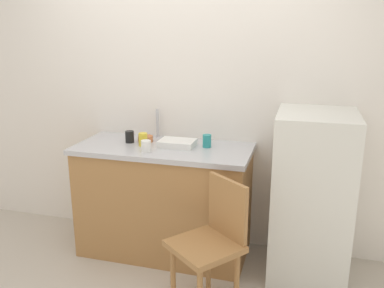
# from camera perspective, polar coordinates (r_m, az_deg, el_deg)

# --- Properties ---
(back_wall) EXTENTS (4.80, 0.10, 2.52)m
(back_wall) POSITION_cam_1_polar(r_m,az_deg,el_deg) (3.48, -1.30, 6.57)
(back_wall) COLOR white
(back_wall) RESTS_ON ground_plane
(cabinet_base) EXTENTS (1.36, 0.60, 0.88)m
(cabinet_base) POSITION_cam_1_polar(r_m,az_deg,el_deg) (3.41, -3.86, -8.08)
(cabinet_base) COLOR #A87542
(cabinet_base) RESTS_ON ground_plane
(countertop) EXTENTS (1.40, 0.64, 0.04)m
(countertop) POSITION_cam_1_polar(r_m,az_deg,el_deg) (3.25, -4.01, -0.63)
(countertop) COLOR #B7B7BC
(countertop) RESTS_ON cabinet_base
(faucet) EXTENTS (0.02, 0.02, 0.24)m
(faucet) POSITION_cam_1_polar(r_m,az_deg,el_deg) (3.49, -4.84, 2.89)
(faucet) COLOR #B7B7BC
(faucet) RESTS_ON countertop
(refrigerator) EXTENTS (0.55, 0.63, 1.26)m
(refrigerator) POSITION_cam_1_polar(r_m,az_deg,el_deg) (3.15, 16.35, -7.07)
(refrigerator) COLOR silver
(refrigerator) RESTS_ON ground_plane
(chair) EXTENTS (0.56, 0.56, 0.89)m
(chair) POSITION_cam_1_polar(r_m,az_deg,el_deg) (2.73, 2.85, -13.20)
(chair) COLOR #A87542
(chair) RESTS_ON ground_plane
(dish_tray) EXTENTS (0.28, 0.20, 0.05)m
(dish_tray) POSITION_cam_1_polar(r_m,az_deg,el_deg) (3.23, -2.09, 0.11)
(dish_tray) COLOR white
(dish_tray) RESTS_ON countertop
(terracotta_bowl) EXTENTS (0.12, 0.12, 0.05)m
(terracotta_bowl) POSITION_cam_1_polar(r_m,az_deg,el_deg) (3.38, -6.52, 0.74)
(terracotta_bowl) COLOR #C67042
(terracotta_bowl) RESTS_ON countertop
(cup_teal) EXTENTS (0.07, 0.07, 0.10)m
(cup_teal) POSITION_cam_1_polar(r_m,az_deg,el_deg) (3.20, 2.10, 0.43)
(cup_teal) COLOR teal
(cup_teal) RESTS_ON countertop
(cup_white) EXTENTS (0.07, 0.07, 0.09)m
(cup_white) POSITION_cam_1_polar(r_m,az_deg,el_deg) (3.09, -6.44, -0.30)
(cup_white) COLOR white
(cup_white) RESTS_ON countertop
(cup_yellow) EXTENTS (0.07, 0.07, 0.10)m
(cup_yellow) POSITION_cam_1_polar(r_m,az_deg,el_deg) (3.25, -6.86, 0.63)
(cup_yellow) COLOR yellow
(cup_yellow) RESTS_ON countertop
(cup_black) EXTENTS (0.07, 0.07, 0.10)m
(cup_black) POSITION_cam_1_polar(r_m,az_deg,el_deg) (3.37, -8.71, 1.01)
(cup_black) COLOR black
(cup_black) RESTS_ON countertop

